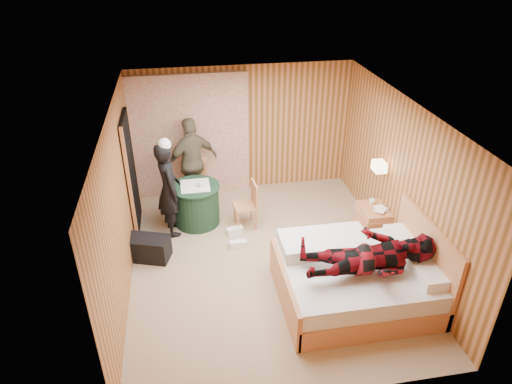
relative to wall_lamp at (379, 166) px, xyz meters
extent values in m
cube|color=tan|center=(-1.92, -0.45, -1.30)|extent=(4.20, 5.00, 0.01)
cube|color=silver|center=(-1.92, -0.45, 1.20)|extent=(4.20, 5.00, 0.01)
cube|color=#CD834E|center=(-1.92, 2.05, -0.05)|extent=(4.20, 0.02, 2.50)
cube|color=#CD834E|center=(-4.02, -0.45, -0.05)|extent=(0.02, 5.00, 2.50)
cube|color=#CD834E|center=(0.18, -0.45, -0.05)|extent=(0.02, 5.00, 2.50)
cube|color=beige|center=(-2.92, 1.98, -0.10)|extent=(2.20, 0.08, 2.40)
cube|color=black|center=(-3.98, 0.95, -0.28)|extent=(0.06, 0.90, 2.05)
cylinder|color=gold|center=(0.08, 0.00, 0.00)|extent=(0.18, 0.04, 0.04)
cube|color=beige|center=(0.00, 0.00, 0.00)|extent=(0.18, 0.24, 0.16)
cube|color=#E8955F|center=(-0.82, -1.49, -1.14)|extent=(2.11, 1.69, 0.32)
cube|color=silver|center=(-0.82, -1.49, -0.85)|extent=(2.04, 1.62, 0.26)
cube|color=#E8955F|center=(-1.88, -1.49, -1.00)|extent=(0.06, 1.69, 0.59)
cube|color=#E8955F|center=(0.14, -1.49, -0.72)|extent=(0.06, 1.69, 1.16)
cube|color=white|center=(0.00, -1.89, -0.65)|extent=(0.40, 0.58, 0.15)
cube|color=white|center=(0.00, -1.09, -0.65)|extent=(0.40, 0.58, 0.15)
cube|color=silver|center=(-1.19, -1.02, -0.63)|extent=(1.26, 0.63, 0.19)
cube|color=#E8955F|center=(-0.04, -0.13, -1.00)|extent=(0.43, 0.59, 0.59)
cube|color=#E8955F|center=(-0.04, -0.13, -0.81)|extent=(0.45, 0.62, 0.03)
cylinder|color=#1B3C23|center=(-2.93, 0.86, -0.94)|extent=(0.79, 0.79, 0.72)
cylinder|color=#1B3C23|center=(-2.93, 0.86, -0.57)|extent=(0.85, 0.85, 0.03)
cube|color=white|center=(-2.93, 0.86, -0.55)|extent=(0.50, 0.50, 0.01)
cube|color=#E8955F|center=(-2.93, 1.46, -0.85)|extent=(0.52, 0.52, 0.05)
cube|color=#E8955F|center=(-2.88, 1.64, -0.60)|extent=(0.42, 0.15, 0.46)
cylinder|color=#E8955F|center=(-3.14, 1.34, -1.08)|extent=(0.04, 0.04, 0.43)
cylinder|color=#E8955F|center=(-2.72, 1.58, -1.08)|extent=(0.04, 0.04, 0.43)
cube|color=#E8955F|center=(-2.11, 0.60, -0.89)|extent=(0.41, 0.41, 0.05)
cube|color=#E8955F|center=(-1.93, 0.61, -0.66)|extent=(0.07, 0.39, 0.42)
cylinder|color=#E8955F|center=(-2.27, 0.74, -1.10)|extent=(0.04, 0.04, 0.39)
cylinder|color=#E8955F|center=(-1.94, 0.45, -1.10)|extent=(0.04, 0.04, 0.39)
cube|color=black|center=(-3.77, -0.06, -1.11)|extent=(0.76, 0.56, 0.39)
cube|color=white|center=(-2.32, -0.02, -1.24)|extent=(0.28, 0.12, 0.13)
cube|color=white|center=(-2.32, 0.39, -1.24)|extent=(0.31, 0.19, 0.13)
imported|color=black|center=(-3.37, 0.65, -0.46)|extent=(0.52, 0.68, 1.67)
imported|color=brown|center=(-2.93, 1.58, -0.44)|extent=(1.09, 0.80, 1.72)
imported|color=maroon|center=(-0.77, -1.69, -0.29)|extent=(0.86, 0.67, 1.77)
imported|color=white|center=(-0.04, -0.18, -0.70)|extent=(0.18, 0.23, 0.02)
imported|color=white|center=(-0.04, -0.18, -0.68)|extent=(0.27, 0.27, 0.02)
imported|color=white|center=(-0.04, 0.00, -0.66)|extent=(0.12, 0.12, 0.09)
imported|color=white|center=(-2.83, 0.81, -0.49)|extent=(0.15, 0.15, 0.10)
camera|label=1|loc=(-3.07, -6.13, 3.25)|focal=32.00mm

